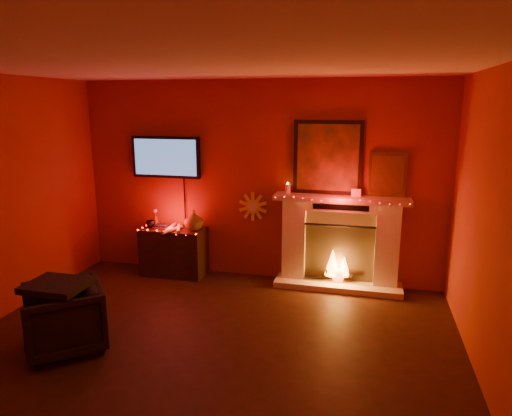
# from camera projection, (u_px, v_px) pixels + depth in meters

# --- Properties ---
(room) EXTENTS (5.00, 5.00, 5.00)m
(room) POSITION_uv_depth(u_px,v_px,m) (185.00, 229.00, 3.82)
(room) COLOR black
(room) RESTS_ON ground
(floor) EXTENTS (5.00, 5.00, 0.00)m
(floor) POSITION_uv_depth(u_px,v_px,m) (190.00, 373.00, 4.12)
(floor) COLOR black
(floor) RESTS_ON ground
(fireplace) EXTENTS (1.72, 0.40, 2.18)m
(fireplace) POSITION_uv_depth(u_px,v_px,m) (339.00, 233.00, 5.95)
(fireplace) COLOR beige
(fireplace) RESTS_ON floor
(tv) EXTENTS (1.00, 0.07, 1.24)m
(tv) POSITION_uv_depth(u_px,v_px,m) (166.00, 157.00, 6.38)
(tv) COLOR black
(tv) RESTS_ON room
(sunburst_clock) EXTENTS (0.40, 0.03, 0.40)m
(sunburst_clock) POSITION_uv_depth(u_px,v_px,m) (253.00, 207.00, 6.26)
(sunburst_clock) COLOR yellow
(sunburst_clock) RESTS_ON room
(console_table) EXTENTS (0.89, 0.56, 0.95)m
(console_table) POSITION_uv_depth(u_px,v_px,m) (175.00, 249.00, 6.44)
(console_table) COLOR black
(console_table) RESTS_ON floor
(armchair) EXTENTS (1.01, 1.01, 0.66)m
(armchair) POSITION_uv_depth(u_px,v_px,m) (64.00, 318.00, 4.46)
(armchair) COLOR black
(armchair) RESTS_ON floor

